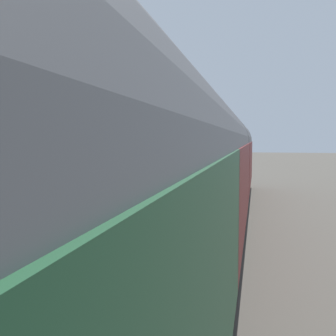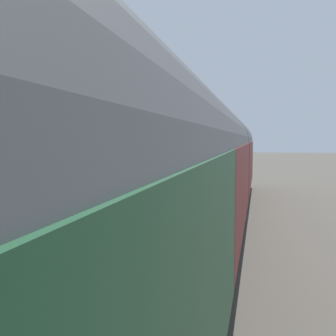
{
  "view_description": "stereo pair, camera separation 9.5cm",
  "coord_description": "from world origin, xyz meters",
  "px_view_note": "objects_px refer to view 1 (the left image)",
  "views": [
    {
      "loc": [
        -16.66,
        -2.5,
        3.16
      ],
      "look_at": [
        1.43,
        1.5,
        1.81
      ],
      "focal_mm": 42.65,
      "sensor_mm": 36.0,
      "label": 1
    },
    {
      "loc": [
        -16.64,
        -2.59,
        3.16
      ],
      "look_at": [
        1.43,
        1.5,
        1.81
      ],
      "focal_mm": 42.65,
      "sensor_mm": 36.0,
      "label": 2
    }
  ],
  "objects_px": {
    "planter_bench_right": "(161,177)",
    "bench_mid_platform": "(163,170)",
    "station_building": "(68,156)",
    "planter_edge_near": "(172,171)",
    "bench_by_lamp": "(174,166)",
    "train": "(201,170)",
    "bench_near_building": "(151,174)",
    "station_sign_board": "(188,157)",
    "lamp_post_platform": "(68,122)"
  },
  "relations": [
    {
      "from": "planter_bench_right",
      "to": "train",
      "type": "bearing_deg",
      "value": -157.47
    },
    {
      "from": "bench_by_lamp",
      "to": "planter_edge_near",
      "type": "distance_m",
      "value": 3.09
    },
    {
      "from": "train",
      "to": "bench_mid_platform",
      "type": "bearing_deg",
      "value": 18.53
    },
    {
      "from": "bench_mid_platform",
      "to": "planter_bench_right",
      "type": "bearing_deg",
      "value": -168.48
    },
    {
      "from": "bench_mid_platform",
      "to": "bench_by_lamp",
      "type": "distance_m",
      "value": 4.27
    },
    {
      "from": "train",
      "to": "station_sign_board",
      "type": "relative_size",
      "value": 18.92
    },
    {
      "from": "station_building",
      "to": "lamp_post_platform",
      "type": "height_order",
      "value": "station_building"
    },
    {
      "from": "bench_near_building",
      "to": "station_sign_board",
      "type": "relative_size",
      "value": 0.9
    },
    {
      "from": "train",
      "to": "station_building",
      "type": "height_order",
      "value": "station_building"
    },
    {
      "from": "train",
      "to": "planter_bench_right",
      "type": "xyz_separation_m",
      "value": [
        7.13,
        2.96,
        -0.93
      ]
    },
    {
      "from": "station_building",
      "to": "station_sign_board",
      "type": "distance_m",
      "value": 11.3
    },
    {
      "from": "planter_edge_near",
      "to": "station_sign_board",
      "type": "relative_size",
      "value": 0.45
    },
    {
      "from": "bench_near_building",
      "to": "planter_edge_near",
      "type": "bearing_deg",
      "value": -5.13
    },
    {
      "from": "bench_mid_platform",
      "to": "lamp_post_platform",
      "type": "height_order",
      "value": "lamp_post_platform"
    },
    {
      "from": "train",
      "to": "planter_edge_near",
      "type": "bearing_deg",
      "value": 15.68
    },
    {
      "from": "station_building",
      "to": "bench_mid_platform",
      "type": "distance_m",
      "value": 9.04
    },
    {
      "from": "station_building",
      "to": "train",
      "type": "bearing_deg",
      "value": -115.39
    },
    {
      "from": "bench_near_building",
      "to": "lamp_post_platform",
      "type": "height_order",
      "value": "lamp_post_platform"
    },
    {
      "from": "station_building",
      "to": "planter_edge_near",
      "type": "relative_size",
      "value": 11.42
    },
    {
      "from": "bench_mid_platform",
      "to": "planter_edge_near",
      "type": "height_order",
      "value": "bench_mid_platform"
    },
    {
      "from": "bench_by_lamp",
      "to": "planter_bench_right",
      "type": "height_order",
      "value": "planter_bench_right"
    },
    {
      "from": "planter_bench_right",
      "to": "bench_near_building",
      "type": "bearing_deg",
      "value": 28.86
    },
    {
      "from": "station_building",
      "to": "lamp_post_platform",
      "type": "bearing_deg",
      "value": -153.33
    },
    {
      "from": "bench_by_lamp",
      "to": "planter_edge_near",
      "type": "height_order",
      "value": "bench_by_lamp"
    },
    {
      "from": "lamp_post_platform",
      "to": "station_sign_board",
      "type": "distance_m",
      "value": 16.44
    },
    {
      "from": "planter_edge_near",
      "to": "station_building",
      "type": "bearing_deg",
      "value": 168.18
    },
    {
      "from": "train",
      "to": "planter_bench_right",
      "type": "height_order",
      "value": "train"
    },
    {
      "from": "bench_near_building",
      "to": "bench_by_lamp",
      "type": "relative_size",
      "value": 1.01
    },
    {
      "from": "bench_mid_platform",
      "to": "station_sign_board",
      "type": "relative_size",
      "value": 0.9
    },
    {
      "from": "train",
      "to": "planter_edge_near",
      "type": "xyz_separation_m",
      "value": [
        12.67,
        3.56,
        -1.04
      ]
    },
    {
      "from": "bench_near_building",
      "to": "planter_bench_right",
      "type": "xyz_separation_m",
      "value": [
        -1.71,
        -0.94,
        0.0
      ]
    },
    {
      "from": "station_building",
      "to": "lamp_post_platform",
      "type": "distance_m",
      "value": 6.21
    },
    {
      "from": "station_building",
      "to": "bench_near_building",
      "type": "distance_m",
      "value": 6.52
    },
    {
      "from": "train",
      "to": "station_sign_board",
      "type": "xyz_separation_m",
      "value": [
        13.57,
        2.68,
        -0.22
      ]
    },
    {
      "from": "train",
      "to": "lamp_post_platform",
      "type": "distance_m",
      "value": 4.25
    },
    {
      "from": "bench_by_lamp",
      "to": "planter_bench_right",
      "type": "relative_size",
      "value": 1.55
    },
    {
      "from": "train",
      "to": "bench_by_lamp",
      "type": "bearing_deg",
      "value": 14.5
    },
    {
      "from": "train",
      "to": "station_building",
      "type": "bearing_deg",
      "value": 64.61
    },
    {
      "from": "bench_near_building",
      "to": "bench_by_lamp",
      "type": "bearing_deg",
      "value": 1.37
    },
    {
      "from": "bench_by_lamp",
      "to": "planter_edge_near",
      "type": "bearing_deg",
      "value": -170.53
    },
    {
      "from": "planter_bench_right",
      "to": "station_sign_board",
      "type": "height_order",
      "value": "station_sign_board"
    },
    {
      "from": "planter_bench_right",
      "to": "bench_mid_platform",
      "type": "bearing_deg",
      "value": 11.52
    },
    {
      "from": "bench_near_building",
      "to": "planter_bench_right",
      "type": "bearing_deg",
      "value": -151.14
    },
    {
      "from": "station_building",
      "to": "bench_by_lamp",
      "type": "distance_m",
      "value": 13.19
    },
    {
      "from": "bench_near_building",
      "to": "bench_by_lamp",
      "type": "xyz_separation_m",
      "value": [
        6.88,
        0.17,
        0.0
      ]
    },
    {
      "from": "train",
      "to": "station_building",
      "type": "distance_m",
      "value": 6.26
    },
    {
      "from": "station_building",
      "to": "bench_by_lamp",
      "type": "bearing_deg",
      "value": -6.92
    },
    {
      "from": "station_building",
      "to": "planter_edge_near",
      "type": "distance_m",
      "value": 10.29
    },
    {
      "from": "planter_edge_near",
      "to": "station_sign_board",
      "type": "distance_m",
      "value": 1.51
    },
    {
      "from": "train",
      "to": "bench_by_lamp",
      "type": "relative_size",
      "value": 21.15
    }
  ]
}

